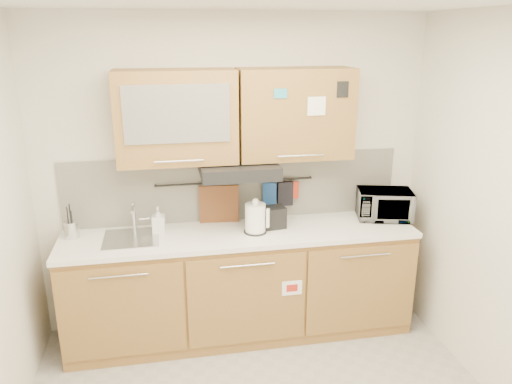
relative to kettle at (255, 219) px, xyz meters
name	(u,v)px	position (x,y,z in m)	size (l,w,h in m)	color
wall_back	(234,175)	(-0.12, 0.34, 0.27)	(3.20, 3.20, 0.00)	silver
base_cabinet	(241,289)	(-0.12, 0.04, -0.63)	(2.80, 0.64, 0.88)	#A5753A
countertop	(241,234)	(-0.12, 0.03, -0.13)	(2.82, 0.62, 0.04)	white
backsplash	(235,187)	(-0.12, 0.33, 0.17)	(2.80, 0.02, 0.56)	silver
upper_cabinets	(236,115)	(-0.12, 0.17, 0.80)	(1.82, 0.37, 0.70)	#A5753A
range_hood	(239,169)	(-0.12, 0.09, 0.39)	(0.60, 0.46, 0.10)	black
sink	(132,238)	(-0.96, 0.05, -0.11)	(0.42, 0.40, 0.26)	silver
utensil_rail	(235,182)	(-0.12, 0.29, 0.23)	(0.02, 0.02, 1.30)	black
utensil_crock	(72,229)	(-1.42, 0.15, -0.04)	(0.14, 0.14, 0.27)	silver
kettle	(255,219)	(0.00, 0.00, 0.00)	(0.22, 0.21, 0.29)	white
toaster	(271,217)	(0.14, 0.07, -0.02)	(0.24, 0.16, 0.17)	black
microwave	(384,204)	(1.13, 0.11, 0.01)	(0.45, 0.30, 0.25)	#999999
soap_bottle	(158,220)	(-0.75, 0.13, -0.01)	(0.10, 0.10, 0.22)	#999999
cutting_board	(219,209)	(-0.26, 0.28, 0.00)	(0.33, 0.02, 0.40)	brown
oven_mitt	(269,193)	(0.17, 0.28, 0.11)	(0.11, 0.03, 0.19)	#1F498F
dark_pouch	(285,194)	(0.31, 0.28, 0.10)	(0.13, 0.04, 0.21)	black
pot_holder	(292,190)	(0.36, 0.28, 0.13)	(0.12, 0.02, 0.15)	#B42E18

